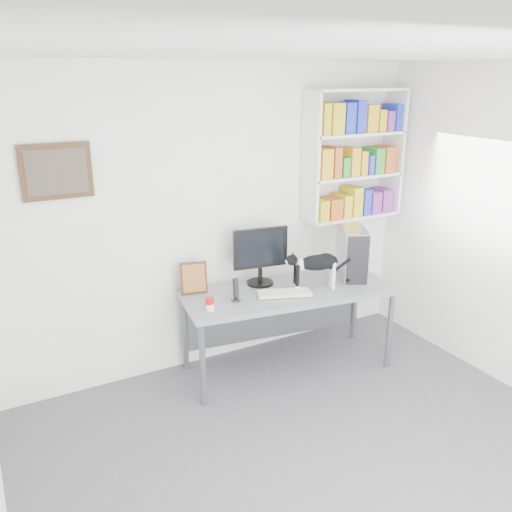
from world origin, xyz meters
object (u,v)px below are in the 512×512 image
object	(u,v)px
keyboard	(284,293)
soup_can	(210,304)
speaker	(236,290)
monitor	(260,256)
bookshelf	(354,155)
cat	(316,271)
pc_tower	(352,252)
desk	(287,329)
leaning_print	(194,277)

from	to	relation	value
keyboard	soup_can	world-z (taller)	soup_can
speaker	soup_can	size ratio (longest dim) A/B	1.98
monitor	speaker	size ratio (longest dim) A/B	2.64
bookshelf	soup_can	distance (m)	2.05
speaker	cat	bearing A→B (deg)	0.36
keyboard	pc_tower	size ratio (longest dim) A/B	0.99
cat	monitor	bearing A→B (deg)	154.76
bookshelf	speaker	world-z (taller)	bookshelf
speaker	cat	xyz separation A→B (m)	(0.74, -0.10, 0.06)
desk	keyboard	bearing A→B (deg)	-130.50
soup_can	bookshelf	bearing A→B (deg)	13.95
bookshelf	leaning_print	bearing A→B (deg)	-178.97
bookshelf	speaker	size ratio (longest dim) A/B	6.09
monitor	bookshelf	bearing A→B (deg)	14.49
desk	leaning_print	bearing A→B (deg)	163.91
desk	soup_can	size ratio (longest dim) A/B	18.08
desk	leaning_print	distance (m)	0.98
bookshelf	leaning_print	xyz separation A→B (m)	(-1.70, -0.03, -0.93)
keyboard	monitor	bearing A→B (deg)	120.67
desk	monitor	world-z (taller)	monitor
desk	cat	bearing A→B (deg)	-13.83
bookshelf	keyboard	distance (m)	1.55
soup_can	keyboard	bearing A→B (deg)	-1.97
keyboard	leaning_print	distance (m)	0.80
desk	pc_tower	size ratio (longest dim) A/B	3.98
speaker	leaning_print	size ratio (longest dim) A/B	0.71
desk	monitor	xyz separation A→B (m)	(-0.15, 0.25, 0.66)
keyboard	speaker	world-z (taller)	speaker
desk	speaker	distance (m)	0.71
desk	leaning_print	size ratio (longest dim) A/B	6.48
pc_tower	leaning_print	size ratio (longest dim) A/B	1.63
leaning_print	speaker	bearing A→B (deg)	-40.74
speaker	leaning_print	distance (m)	0.41
pc_tower	soup_can	bearing A→B (deg)	-150.37
keyboard	pc_tower	world-z (taller)	pc_tower
bookshelf	cat	distance (m)	1.25
leaning_print	soup_can	xyz separation A→B (m)	(-0.03, -0.40, -0.09)
bookshelf	cat	bearing A→B (deg)	-147.20
keyboard	cat	xyz separation A→B (m)	(0.32, -0.01, 0.15)
keyboard	cat	world-z (taller)	cat
cat	bookshelf	bearing A→B (deg)	49.34
desk	speaker	bearing A→B (deg)	-172.59
cat	desk	bearing A→B (deg)	174.61
desk	soup_can	xyz separation A→B (m)	(-0.78, -0.06, 0.44)
keyboard	cat	bearing A→B (deg)	19.22
bookshelf	keyboard	size ratio (longest dim) A/B	2.67
soup_can	speaker	bearing A→B (deg)	13.60
keyboard	leaning_print	xyz separation A→B (m)	(-0.66, 0.42, 0.13)
cat	keyboard	bearing A→B (deg)	-165.12
monitor	cat	distance (m)	0.52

